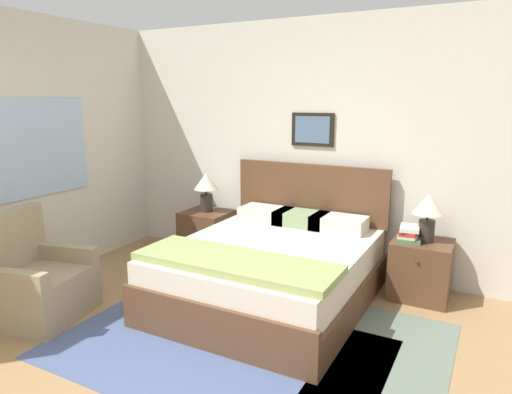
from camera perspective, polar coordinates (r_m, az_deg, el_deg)
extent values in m
cube|color=beige|center=(4.80, 8.43, 6.13)|extent=(7.19, 0.06, 2.60)
cube|color=black|center=(4.79, 7.09, 8.37)|extent=(0.46, 0.02, 0.34)
cube|color=slate|center=(4.77, 7.03, 8.36)|extent=(0.38, 0.00, 0.27)
cube|color=beige|center=(5.11, -24.35, 5.54)|extent=(0.06, 5.14, 2.60)
cube|color=#9EBCDB|center=(4.82, -28.13, 5.20)|extent=(0.02, 1.66, 0.96)
cube|color=#47567F|center=(3.53, -5.10, -18.41)|extent=(2.39, 1.52, 0.01)
cube|color=slate|center=(3.52, 16.17, -18.94)|extent=(0.82, 1.56, 0.01)
cube|color=brown|center=(4.18, 1.71, -11.18)|extent=(1.65, 1.94, 0.28)
cube|color=brown|center=(3.36, -5.63, -13.94)|extent=(1.65, 0.06, 0.08)
cube|color=beige|center=(4.08, 1.74, -7.69)|extent=(1.58, 1.86, 0.26)
cube|color=brown|center=(4.79, 6.77, 0.58)|extent=(1.65, 0.06, 0.60)
cube|color=#8E9E5B|center=(3.53, -2.62, -8.17)|extent=(1.61, 0.54, 0.06)
cube|color=beige|center=(4.80, 1.30, -2.12)|extent=(0.52, 0.32, 0.14)
cube|color=beige|center=(4.51, 10.31, -3.26)|extent=(0.52, 0.32, 0.14)
cube|color=gray|center=(4.64, 5.66, -2.68)|extent=(0.52, 0.32, 0.14)
cube|color=#998466|center=(4.27, -25.31, -11.02)|extent=(0.81, 0.86, 0.40)
cube|color=#998466|center=(4.31, -28.64, -4.85)|extent=(0.28, 0.73, 0.50)
cube|color=#998466|center=(4.41, -23.01, -6.40)|extent=(0.67, 0.25, 0.14)
cube|color=#998466|center=(3.97, -28.60, -8.98)|extent=(0.67, 0.25, 0.14)
cube|color=brown|center=(5.30, -6.14, -4.63)|extent=(0.51, 0.48, 0.54)
sphere|color=#332D28|center=(5.06, -7.77, -3.71)|extent=(0.02, 0.02, 0.02)
cube|color=brown|center=(4.48, 19.90, -8.51)|extent=(0.51, 0.48, 0.54)
sphere|color=#332D28|center=(4.20, 19.53, -7.71)|extent=(0.02, 0.02, 0.02)
cylinder|color=#2D2823|center=(5.21, -6.20, -0.74)|extent=(0.14, 0.14, 0.20)
cylinder|color=#2D2823|center=(5.19, -6.24, 0.65)|extent=(0.02, 0.02, 0.06)
cone|color=beige|center=(5.16, -6.27, 1.97)|extent=(0.27, 0.27, 0.18)
cylinder|color=#2D2823|center=(4.38, 20.52, -3.99)|extent=(0.14, 0.14, 0.20)
cylinder|color=#2D2823|center=(4.34, 20.64, -2.35)|extent=(0.02, 0.02, 0.06)
cone|color=beige|center=(4.32, 20.77, -0.79)|extent=(0.27, 0.27, 0.18)
cube|color=#4C7551|center=(4.36, 18.57, -4.99)|extent=(0.23, 0.25, 0.04)
cube|color=beige|center=(4.35, 18.60, -4.58)|extent=(0.17, 0.23, 0.03)
cube|color=#B7332D|center=(4.35, 18.63, -4.16)|extent=(0.16, 0.23, 0.04)
cube|color=silver|center=(4.34, 18.66, -3.71)|extent=(0.19, 0.26, 0.03)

